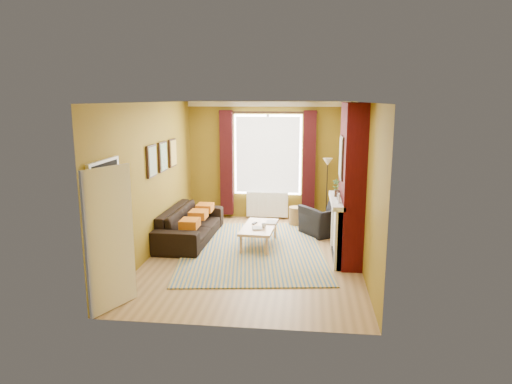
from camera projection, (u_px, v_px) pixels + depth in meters
ground at (254, 255)px, 8.51m from camera, size 5.50×5.50×0.00m
room_walls at (290, 180)px, 8.44m from camera, size 3.82×5.54×2.83m
striped_rug at (252, 249)px, 8.79m from camera, size 3.11×3.99×0.02m
sofa at (190, 224)px, 9.36m from camera, size 0.96×2.32×0.67m
armchair at (327, 220)px, 9.77m from camera, size 1.26×1.24×0.62m
coffee_table at (259, 228)px, 8.96m from camera, size 0.70×1.26×0.41m
wicker_stool at (296, 216)px, 10.49m from camera, size 0.41×0.41×0.42m
floor_lamp at (327, 172)px, 10.43m from camera, size 0.23×0.23×1.53m
book_a at (252, 228)px, 8.76m from camera, size 0.22×0.27×0.02m
book_b at (266, 222)px, 9.20m from camera, size 0.24×0.32×0.02m
mug at (264, 226)px, 8.80m from camera, size 0.12×0.12×0.09m
tv_remote at (254, 223)px, 9.12m from camera, size 0.09×0.17×0.02m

